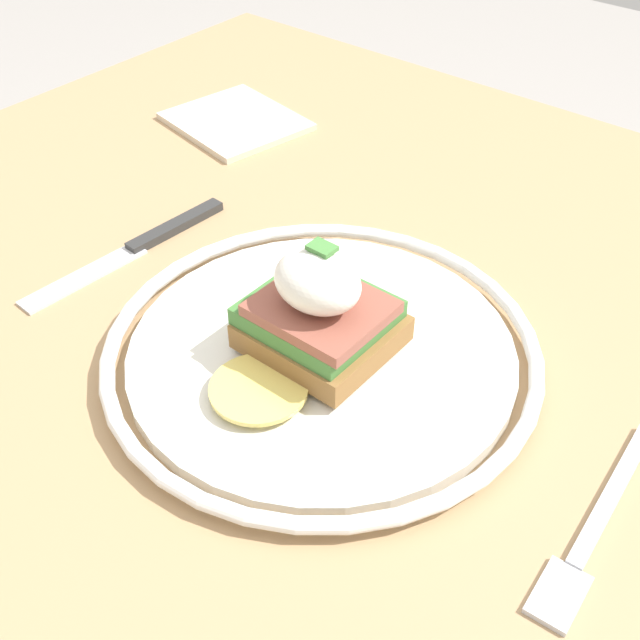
% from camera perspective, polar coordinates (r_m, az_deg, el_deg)
% --- Properties ---
extents(dining_table, '(0.92, 0.87, 0.76)m').
position_cam_1_polar(dining_table, '(0.62, -1.43, -10.14)').
color(dining_table, tan).
rests_on(dining_table, ground_plane).
extents(plate, '(0.28, 0.28, 0.02)m').
position_cam_1_polar(plate, '(0.51, -0.00, -2.32)').
color(plate, silver).
rests_on(plate, dining_table).
extents(sandwich, '(0.09, 0.13, 0.07)m').
position_cam_1_polar(sandwich, '(0.49, -0.27, 0.34)').
color(sandwich, olive).
rests_on(sandwich, plate).
extents(fork, '(0.03, 0.15, 0.00)m').
position_cam_1_polar(fork, '(0.46, 18.95, -13.75)').
color(fork, silver).
rests_on(fork, dining_table).
extents(knife, '(0.03, 0.18, 0.01)m').
position_cam_1_polar(knife, '(0.63, -12.43, 5.32)').
color(knife, '#2D2D2D').
rests_on(knife, dining_table).
extents(napkin, '(0.14, 0.12, 0.01)m').
position_cam_1_polar(napkin, '(0.80, -6.01, 13.87)').
color(napkin, beige).
rests_on(napkin, dining_table).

